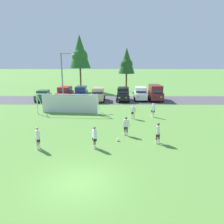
{
  "coord_description": "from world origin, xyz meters",
  "views": [
    {
      "loc": [
        1.82,
        -9.84,
        6.04
      ],
      "look_at": [
        1.67,
        8.82,
        1.73
      ],
      "focal_mm": 33.98,
      "sensor_mm": 36.0,
      "label": 1
    }
  ],
  "objects_px": {
    "soccer_goal": "(69,103)",
    "parked_car_slot_far_left": "(43,95)",
    "player_striker_near": "(94,137)",
    "parked_car_slot_center": "(98,94)",
    "player_midfield_center": "(153,110)",
    "soccer_ball": "(118,140)",
    "parked_car_slot_center_left": "(81,93)",
    "player_defender_far": "(158,133)",
    "player_trailing_back": "(126,126)",
    "parked_car_slot_center_right": "(123,94)",
    "parked_car_slot_far_right": "(155,92)",
    "player_winger_right": "(38,138)",
    "parked_car_slot_right": "(141,93)",
    "parked_car_slot_left": "(65,93)",
    "player_winger_left": "(133,112)",
    "street_lamp": "(64,79)"
  },
  "relations": [
    {
      "from": "parked_car_slot_center_right",
      "to": "street_lamp",
      "type": "relative_size",
      "value": 0.64
    },
    {
      "from": "soccer_ball",
      "to": "parked_car_slot_center_left",
      "type": "relative_size",
      "value": 0.05
    },
    {
      "from": "player_winger_right",
      "to": "parked_car_slot_center",
      "type": "bearing_deg",
      "value": 81.8
    },
    {
      "from": "player_defender_far",
      "to": "player_trailing_back",
      "type": "relative_size",
      "value": 1.0
    },
    {
      "from": "player_trailing_back",
      "to": "parked_car_slot_far_left",
      "type": "distance_m",
      "value": 21.18
    },
    {
      "from": "player_trailing_back",
      "to": "parked_car_slot_far_left",
      "type": "relative_size",
      "value": 0.38
    },
    {
      "from": "player_striker_near",
      "to": "parked_car_slot_center_right",
      "type": "distance_m",
      "value": 20.28
    },
    {
      "from": "soccer_goal",
      "to": "parked_car_slot_far_left",
      "type": "relative_size",
      "value": 1.76
    },
    {
      "from": "parked_car_slot_center_right",
      "to": "parked_car_slot_far_right",
      "type": "height_order",
      "value": "parked_car_slot_far_right"
    },
    {
      "from": "player_trailing_back",
      "to": "parked_car_slot_center_left",
      "type": "distance_m",
      "value": 19.94
    },
    {
      "from": "player_striker_near",
      "to": "parked_car_slot_center",
      "type": "xyz_separation_m",
      "value": [
        -1.15,
        19.84,
        0.29
      ]
    },
    {
      "from": "player_midfield_center",
      "to": "parked_car_slot_right",
      "type": "bearing_deg",
      "value": 90.02
    },
    {
      "from": "soccer_goal",
      "to": "player_striker_near",
      "type": "height_order",
      "value": "soccer_goal"
    },
    {
      "from": "parked_car_slot_center_left",
      "to": "parked_car_slot_far_right",
      "type": "bearing_deg",
      "value": -5.24
    },
    {
      "from": "player_striker_near",
      "to": "parked_car_slot_center",
      "type": "distance_m",
      "value": 19.88
    },
    {
      "from": "player_striker_near",
      "to": "parked_car_slot_center_right",
      "type": "height_order",
      "value": "parked_car_slot_center_right"
    },
    {
      "from": "player_defender_far",
      "to": "player_winger_left",
      "type": "bearing_deg",
      "value": 99.66
    },
    {
      "from": "player_striker_near",
      "to": "parked_car_slot_left",
      "type": "height_order",
      "value": "parked_car_slot_left"
    },
    {
      "from": "player_trailing_back",
      "to": "soccer_ball",
      "type": "bearing_deg",
      "value": -117.82
    },
    {
      "from": "player_trailing_back",
      "to": "player_winger_right",
      "type": "bearing_deg",
      "value": -155.23
    },
    {
      "from": "player_striker_near",
      "to": "player_trailing_back",
      "type": "height_order",
      "value": "same"
    },
    {
      "from": "player_midfield_center",
      "to": "parked_car_slot_left",
      "type": "distance_m",
      "value": 17.64
    },
    {
      "from": "player_trailing_back",
      "to": "parked_car_slot_center_left",
      "type": "relative_size",
      "value": 0.35
    },
    {
      "from": "soccer_goal",
      "to": "parked_car_slot_center_right",
      "type": "xyz_separation_m",
      "value": [
        7.05,
        9.03,
        -0.18
      ]
    },
    {
      "from": "player_midfield_center",
      "to": "parked_car_slot_center",
      "type": "relative_size",
      "value": 0.36
    },
    {
      "from": "parked_car_slot_right",
      "to": "player_winger_left",
      "type": "bearing_deg",
      "value": -100.76
    },
    {
      "from": "player_trailing_back",
      "to": "parked_car_slot_far_left",
      "type": "bearing_deg",
      "value": 126.45
    },
    {
      "from": "parked_car_slot_center_right",
      "to": "parked_car_slot_right",
      "type": "xyz_separation_m",
      "value": [
        2.93,
        0.64,
        0.0
      ]
    },
    {
      "from": "parked_car_slot_right",
      "to": "soccer_goal",
      "type": "bearing_deg",
      "value": -135.88
    },
    {
      "from": "soccer_goal",
      "to": "parked_car_slot_center_left",
      "type": "xyz_separation_m",
      "value": [
        -0.09,
        10.57,
        -0.18
      ]
    },
    {
      "from": "player_striker_near",
      "to": "soccer_goal",
      "type": "bearing_deg",
      "value": 110.45
    },
    {
      "from": "player_winger_left",
      "to": "parked_car_slot_left",
      "type": "distance_m",
      "value": 16.63
    },
    {
      "from": "soccer_ball",
      "to": "player_defender_far",
      "type": "height_order",
      "value": "player_defender_far"
    },
    {
      "from": "player_defender_far",
      "to": "parked_car_slot_far_left",
      "type": "xyz_separation_m",
      "value": [
        -14.92,
        18.84,
        0.05
      ]
    },
    {
      "from": "parked_car_slot_center_right",
      "to": "player_winger_left",
      "type": "bearing_deg",
      "value": -87.17
    },
    {
      "from": "player_striker_near",
      "to": "parked_car_slot_center_left",
      "type": "distance_m",
      "value": 22.0
    },
    {
      "from": "player_winger_right",
      "to": "parked_car_slot_center_right",
      "type": "relative_size",
      "value": 0.35
    },
    {
      "from": "player_midfield_center",
      "to": "parked_car_slot_far_left",
      "type": "height_order",
      "value": "parked_car_slot_far_left"
    },
    {
      "from": "player_midfield_center",
      "to": "parked_car_slot_center",
      "type": "bearing_deg",
      "value": 123.26
    },
    {
      "from": "player_striker_near",
      "to": "parked_car_slot_far_left",
      "type": "bearing_deg",
      "value": 117.13
    },
    {
      "from": "player_winger_right",
      "to": "parked_car_slot_center_right",
      "type": "bearing_deg",
      "value": 71.01
    },
    {
      "from": "player_midfield_center",
      "to": "player_winger_right",
      "type": "xyz_separation_m",
      "value": [
        -9.9,
        -9.33,
        0.0
      ]
    },
    {
      "from": "player_defender_far",
      "to": "parked_car_slot_left",
      "type": "relative_size",
      "value": 0.35
    },
    {
      "from": "player_winger_left",
      "to": "street_lamp",
      "type": "xyz_separation_m",
      "value": [
        -9.15,
        7.0,
        3.02
      ]
    },
    {
      "from": "player_winger_right",
      "to": "player_trailing_back",
      "type": "height_order",
      "value": "same"
    },
    {
      "from": "player_winger_left",
      "to": "soccer_goal",
      "type": "bearing_deg",
      "value": 160.63
    },
    {
      "from": "parked_car_slot_far_left",
      "to": "parked_car_slot_center_left",
      "type": "xyz_separation_m",
      "value": [
        5.95,
        1.77,
        0.24
      ]
    },
    {
      "from": "player_midfield_center",
      "to": "player_defender_far",
      "type": "bearing_deg",
      "value": -97.68
    },
    {
      "from": "player_winger_left",
      "to": "player_winger_right",
      "type": "bearing_deg",
      "value": -131.48
    },
    {
      "from": "player_trailing_back",
      "to": "parked_car_slot_center",
      "type": "distance_m",
      "value": 17.42
    }
  ]
}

